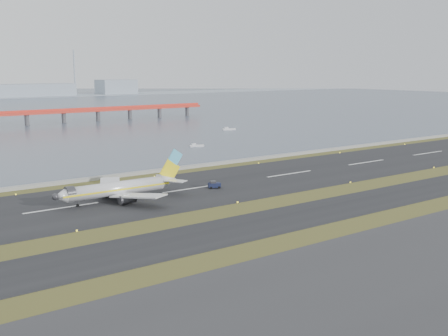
# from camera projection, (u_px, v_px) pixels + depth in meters

# --- Properties ---
(ground) EXTENTS (1000.00, 1000.00, 0.00)m
(ground) POSITION_uv_depth(u_px,v_px,m) (255.00, 209.00, 144.28)
(ground) COLOR #3F4B1A
(ground) RESTS_ON ground
(taxiway_strip) EXTENTS (1000.00, 18.00, 0.10)m
(taxiway_strip) POSITION_uv_depth(u_px,v_px,m) (287.00, 218.00, 134.77)
(taxiway_strip) COLOR black
(taxiway_strip) RESTS_ON ground
(runway_strip) EXTENTS (1000.00, 45.00, 0.10)m
(runway_strip) POSITION_uv_depth(u_px,v_px,m) (192.00, 189.00, 168.03)
(runway_strip) COLOR black
(runway_strip) RESTS_ON ground
(seawall) EXTENTS (1000.00, 2.50, 1.00)m
(seawall) POSITION_uv_depth(u_px,v_px,m) (143.00, 172.00, 191.70)
(seawall) COLOR gray
(seawall) RESTS_ON ground
(red_pier) EXTENTS (260.00, 5.00, 10.20)m
(red_pier) POSITION_uv_depth(u_px,v_px,m) (27.00, 114.00, 352.67)
(red_pier) COLOR red
(red_pier) RESTS_ON ground
(airliner) EXTENTS (38.52, 32.89, 12.80)m
(airliner) POSITION_uv_depth(u_px,v_px,m) (121.00, 188.00, 152.66)
(airliner) COLOR silver
(airliner) RESTS_ON ground
(pushback_tug) EXTENTS (4.11, 3.25, 2.31)m
(pushback_tug) POSITION_uv_depth(u_px,v_px,m) (214.00, 185.00, 168.36)
(pushback_tug) COLOR #131834
(pushback_tug) RESTS_ON ground
(workboat_near) EXTENTS (6.85, 4.18, 1.59)m
(workboat_near) POSITION_uv_depth(u_px,v_px,m) (196.00, 146.00, 258.24)
(workboat_near) COLOR silver
(workboat_near) RESTS_ON ground
(workboat_far) EXTENTS (8.05, 5.08, 1.87)m
(workboat_far) POSITION_uv_depth(u_px,v_px,m) (229.00, 129.00, 327.69)
(workboat_far) COLOR silver
(workboat_far) RESTS_ON ground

